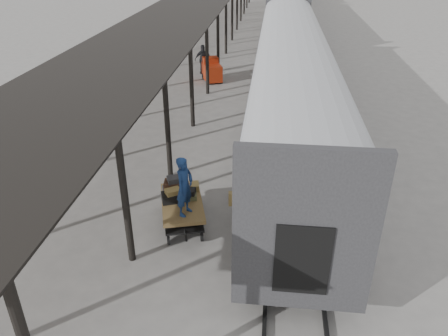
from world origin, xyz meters
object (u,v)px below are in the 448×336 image
baggage_cart (182,207)px  luggage_tug (212,71)px  porter (185,187)px  pedestrian (203,59)px

baggage_cart → luggage_tug: size_ratio=1.41×
porter → pedestrian: porter is taller
porter → pedestrian: (-2.25, 17.91, -0.82)m
baggage_cart → luggage_tug: luggage_tug is taller
baggage_cart → pedestrian: (-2.00, 17.26, 0.31)m
baggage_cart → luggage_tug: 15.69m
baggage_cart → porter: size_ratio=1.43×
baggage_cart → pedestrian: size_ratio=1.38×
baggage_cart → pedestrian: 17.38m
pedestrian → luggage_tug: bearing=99.4°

